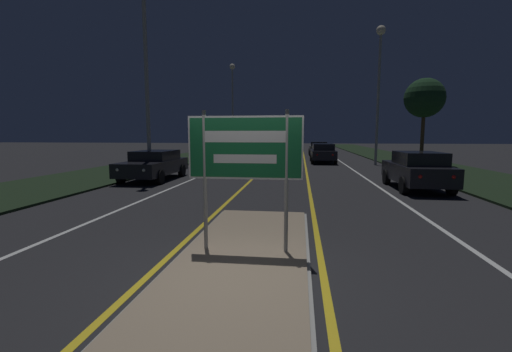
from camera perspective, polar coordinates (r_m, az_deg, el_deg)
name	(u,v)px	position (r m, az deg, el deg)	size (l,w,h in m)	color
ground_plane	(236,276)	(5.46, -3.42, -16.37)	(160.00, 160.00, 0.00)	#232326
median_island	(245,253)	(6.32, -1.78, -12.66)	(2.29, 6.38, 0.10)	#999993
verge_left	(162,162)	(27.11, -15.36, 2.20)	(5.00, 100.00, 0.08)	black
verge_right	(424,165)	(26.44, 26.19, 1.62)	(5.00, 100.00, 0.08)	black
centre_line_yellow_left	(274,159)	(30.09, 2.97, 2.82)	(0.12, 70.00, 0.01)	gold
centre_line_yellow_right	(304,159)	(30.01, 8.07, 2.75)	(0.12, 70.00, 0.01)	gold
lane_line_white_left	(242,159)	(30.44, -2.42, 2.87)	(0.12, 70.00, 0.01)	silver
lane_line_white_right	(338,160)	(30.18, 13.52, 2.65)	(0.12, 70.00, 0.01)	silver
edge_line_white_left	(209,159)	(31.09, -7.88, 2.89)	(0.10, 70.00, 0.01)	silver
edge_line_white_right	(374,160)	(30.65, 19.11, 2.52)	(0.10, 70.00, 0.01)	silver
highway_sign	(245,154)	(5.96, -1.85, 3.76)	(2.01, 0.07, 2.48)	#9E9E99
streetlight_left_near	(145,37)	(17.47, -18.01, 21.16)	(0.46, 0.46, 11.06)	#9E9E99
streetlight_left_far	(233,92)	(39.18, -3.94, 13.72)	(0.61, 0.61, 9.90)	#9E9E99
streetlight_right_near	(379,68)	(26.04, 19.88, 16.57)	(0.64, 0.64, 9.50)	#9E9E99
car_receding_0	(417,170)	(14.87, 25.25, 0.95)	(1.85, 4.18, 1.49)	black
car_receding_1	(323,153)	(26.85, 11.08, 3.85)	(1.88, 4.77, 1.46)	black
car_receding_2	(318,148)	(36.24, 10.35, 4.61)	(1.94, 4.29, 1.42)	#4C514C
car_approaching_0	(154,164)	(17.13, -16.63, 1.88)	(2.02, 4.59, 1.39)	black
roadside_palm_right	(425,98)	(26.30, 26.28, 11.52)	(2.63, 2.63, 5.85)	#4C3823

